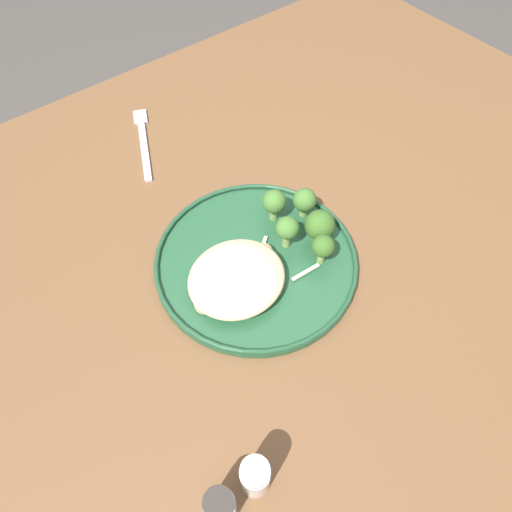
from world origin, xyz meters
The scene contains 20 objects.
ground centered at (0.00, 0.00, 0.00)m, with size 6.00×6.00×0.00m, color #47423D.
wooden_dining_table centered at (0.00, 0.00, 0.66)m, with size 1.40×1.00×0.74m.
dinner_plate centered at (0.05, 0.04, 0.75)m, with size 0.29×0.29×0.02m.
noodle_bed centered at (0.10, 0.05, 0.77)m, with size 0.13×0.12×0.04m.
seared_scallop_rear_pale centered at (0.04, 0.04, 0.76)m, with size 0.03×0.03×0.02m.
seared_scallop_front_small centered at (0.09, 0.05, 0.76)m, with size 0.03×0.03×0.01m.
seared_scallop_center_golden centered at (0.09, 0.02, 0.76)m, with size 0.03×0.03×0.02m.
seared_scallop_right_edge centered at (0.07, 0.08, 0.76)m, with size 0.02×0.02×0.01m.
seared_scallop_left_edge centered at (0.15, 0.05, 0.76)m, with size 0.03×0.03×0.01m.
seared_scallop_tiny_bay centered at (0.12, 0.02, 0.76)m, with size 0.03×0.03×0.01m.
broccoli_floret_beside_noodles centered at (-0.04, 0.06, 0.78)m, with size 0.04×0.04×0.06m.
broccoli_floret_left_leaning centered at (-0.06, 0.01, 0.78)m, with size 0.04×0.04×0.05m.
broccoli_floret_tall_stalk centered at (0.00, 0.04, 0.79)m, with size 0.03×0.03×0.06m.
broccoli_floret_front_edge centered at (-0.02, 0.09, 0.78)m, with size 0.03×0.03×0.05m.
broccoli_floret_near_rim centered at (-0.02, -0.01, 0.79)m, with size 0.04×0.04×0.06m.
onion_sliver_long_sliver centered at (0.03, 0.03, 0.75)m, with size 0.04×0.01×0.00m, color silver.
onion_sliver_pale_crescent centered at (0.01, 0.10, 0.75)m, with size 0.05×0.01×0.00m, color silver.
dinner_fork centered at (0.05, -0.29, 0.74)m, with size 0.10×0.18×0.00m.
salt_shaker centered at (0.23, 0.26, 0.77)m, with size 0.03×0.03×0.07m.
pepper_shaker centered at (0.27, 0.26, 0.77)m, with size 0.03×0.03×0.07m.
Camera 1 is at (0.28, 0.32, 1.29)m, focal length 32.11 mm.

